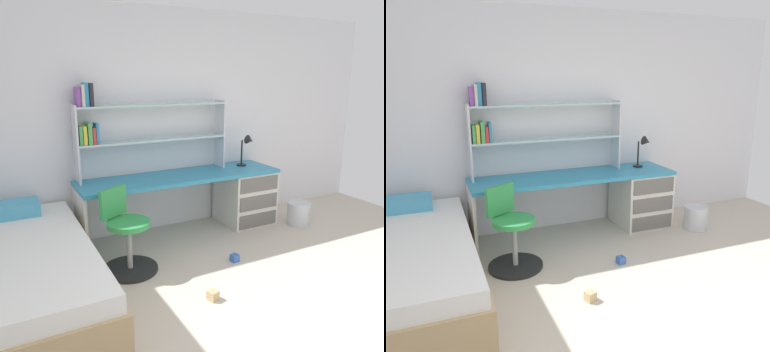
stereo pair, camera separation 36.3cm
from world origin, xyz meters
TOP-DOWN VIEW (x-y plane):
  - room_shell at (-1.29, 1.32)m, footprint 5.75×6.60m
  - desk at (0.59, 2.47)m, footprint 2.32×0.61m
  - bookshelf_hutch at (-0.52, 2.66)m, footprint 1.72×0.22m
  - desk_lamp at (0.89, 2.52)m, footprint 0.20×0.17m
  - swivel_chair at (-0.88, 1.93)m, footprint 0.52×0.52m
  - bed_platform at (-1.80, 1.75)m, footprint 1.11×2.09m
  - waste_bin at (1.36, 2.07)m, footprint 0.28×0.28m
  - toy_block_blue_0 at (0.11, 1.60)m, footprint 0.08×0.08m
  - toy_block_natural_2 at (-0.42, 1.12)m, footprint 0.10×0.10m

SIDE VIEW (x-z plane):
  - toy_block_blue_0 at x=0.11m, z-range 0.00..0.07m
  - toy_block_natural_2 at x=-0.42m, z-range 0.00..0.08m
  - waste_bin at x=1.36m, z-range 0.00..0.28m
  - bed_platform at x=-1.80m, z-range -0.06..0.57m
  - swivel_chair at x=-0.88m, z-range -0.08..0.70m
  - desk at x=0.59m, z-range 0.05..0.75m
  - desk_lamp at x=0.89m, z-range 0.77..1.15m
  - room_shell at x=-1.29m, z-range 0.00..2.51m
  - bookshelf_hutch at x=-0.52m, z-range 0.77..1.79m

